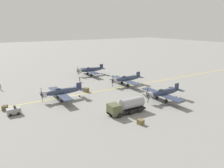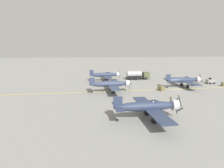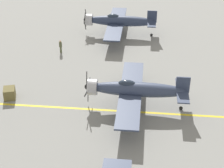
{
  "view_description": "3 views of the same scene",
  "coord_description": "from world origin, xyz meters",
  "views": [
    {
      "loc": [
        -49.83,
        18.36,
        17.13
      ],
      "look_at": [
        -2.17,
        -10.67,
        2.08
      ],
      "focal_mm": 35.0,
      "sensor_mm": 36.0,
      "label": 1
    },
    {
      "loc": [
        41.45,
        -22.88,
        10.05
      ],
      "look_at": [
        -1.45,
        -16.63,
        1.55
      ],
      "focal_mm": 28.0,
      "sensor_mm": 36.0,
      "label": 2
    },
    {
      "loc": [
        -29.57,
        -18.18,
        20.79
      ],
      "look_at": [
        1.33,
        -15.02,
        2.19
      ],
      "focal_mm": 60.0,
      "sensor_mm": 36.0,
      "label": 3
    }
  ],
  "objects": [
    {
      "name": "tow_tractor",
      "position": [
        -5.44,
        14.05,
        0.79
      ],
      "size": [
        1.57,
        2.6,
        1.79
      ],
      "color": "gray",
      "rests_on": "ground"
    },
    {
      "name": "supply_crate_by_tanker",
      "position": [
        -1.79,
        15.3,
        0.49
      ],
      "size": [
        1.45,
        1.35,
        0.98
      ],
      "primitive_type": "cube",
      "rotation": [
        0.0,
        0.0,
        -0.39
      ],
      "color": "brown",
      "rests_on": "ground"
    },
    {
      "name": "airplane_near_left",
      "position": [
        -14.72,
        -16.83,
        2.01
      ],
      "size": [
        12.0,
        9.98,
        3.72
      ],
      "rotation": [
        0.0,
        0.0,
        -0.09
      ],
      "color": "#2E3852",
      "rests_on": "ground"
    },
    {
      "name": "taxiway_stripe",
      "position": [
        0.0,
        0.0,
        0.0
      ],
      "size": [
        0.3,
        160.0,
        0.01
      ],
      "primitive_type": "cube",
      "color": "yellow",
      "rests_on": "ground"
    },
    {
      "name": "fuel_tanker",
      "position": [
        -16.37,
        -5.42,
        1.51
      ],
      "size": [
        2.67,
        8.0,
        2.98
      ],
      "color": "black",
      "rests_on": "ground"
    },
    {
      "name": "supply_crate_mid_lane",
      "position": [
        1.17,
        -4.6,
        0.56
      ],
      "size": [
        1.61,
        1.46,
        1.13
      ],
      "primitive_type": "cube",
      "rotation": [
        0.0,
        0.0,
        0.28
      ],
      "color": "brown",
      "rests_on": "ground"
    },
    {
      "name": "airplane_near_right",
      "position": [
        18.33,
        -14.17,
        2.01
      ],
      "size": [
        12.0,
        9.98,
        3.65
      ],
      "rotation": [
        0.0,
        0.0,
        -0.29
      ],
      "color": "#2C364F",
      "rests_on": "ground"
    },
    {
      "name": "ground_plane",
      "position": [
        0.0,
        0.0,
        0.0
      ],
      "size": [
        400.0,
        400.0,
        0.0
      ],
      "primitive_type": "plane",
      "color": "gray"
    },
    {
      "name": "ground_crew_walking",
      "position": [
        11.99,
        -7.48,
        0.92
      ],
      "size": [
        0.37,
        0.37,
        1.68
      ],
      "color": "#515638",
      "rests_on": "ground"
    },
    {
      "name": "airplane_mid_center",
      "position": [
        -1.77,
        3.06,
        2.01
      ],
      "size": [
        12.0,
        9.98,
        3.69
      ],
      "rotation": [
        0.0,
        0.0,
        0.15
      ],
      "color": "#313B54",
      "rests_on": "ground"
    },
    {
      "name": "supply_crate_outboard",
      "position": [
        -21.91,
        -4.62,
        0.45
      ],
      "size": [
        1.24,
        1.1,
        0.91
      ],
      "primitive_type": "cube",
      "rotation": [
        0.0,
        0.0,
        0.19
      ],
      "color": "brown",
      "rests_on": "ground"
    },
    {
      "name": "airplane_near_center",
      "position": [
        0.82,
        -17.22,
        2.01
      ],
      "size": [
        12.0,
        9.98,
        3.76
      ],
      "rotation": [
        0.0,
        0.0,
        -0.28
      ],
      "color": "#343E58",
      "rests_on": "ground"
    },
    {
      "name": "ground_crew_inspecting",
      "position": [
        14.69,
        14.62,
        0.97
      ],
      "size": [
        0.39,
        0.39,
        1.78
      ],
      "color": "tan",
      "rests_on": "ground"
    }
  ]
}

